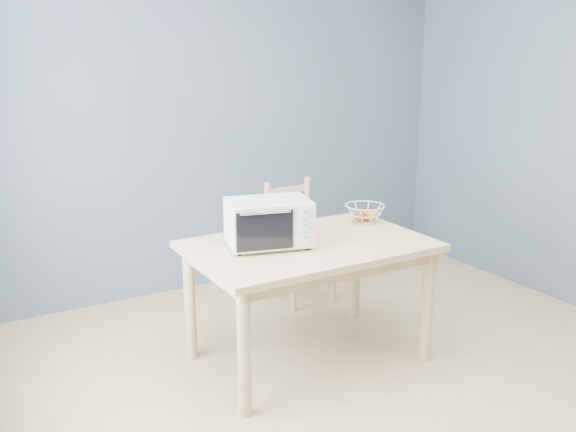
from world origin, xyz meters
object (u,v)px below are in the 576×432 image
dining_chair (297,242)px  fruit_basket (364,213)px  toaster_oven (266,222)px  dining_table (309,259)px

dining_chair → fruit_basket: bearing=-85.0°
toaster_oven → dining_chair: (0.72, 0.83, -0.45)m
toaster_oven → fruit_basket: bearing=23.9°
dining_table → dining_chair: 1.03m
toaster_oven → fruit_basket: 0.82m
dining_table → fruit_basket: size_ratio=5.04×
fruit_basket → dining_chair: bearing=97.4°
dining_table → toaster_oven: (-0.26, 0.06, 0.25)m
dining_chair → toaster_oven: bearing=-133.1°
dining_table → fruit_basket: 0.61m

